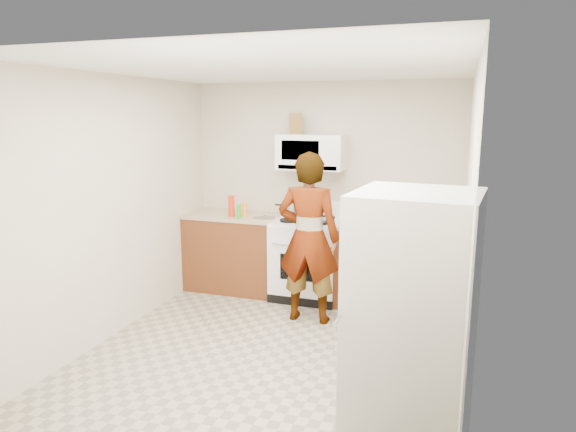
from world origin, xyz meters
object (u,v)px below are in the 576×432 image
at_px(fridge, 411,331).
at_px(gas_range, 308,257).
at_px(microwave, 312,152).
at_px(saucepan, 295,209).
at_px(person, 309,238).
at_px(kettle, 390,215).

bearing_deg(fridge, gas_range, 124.38).
bearing_deg(fridge, microwave, 123.23).
distance_m(gas_range, fridge, 2.97).
bearing_deg(gas_range, saucepan, 143.33).
bearing_deg(fridge, person, 127.89).
distance_m(person, kettle, 1.04).
bearing_deg(kettle, person, -146.90).
xyz_separation_m(gas_range, person, (0.20, -0.66, 0.40)).
bearing_deg(microwave, kettle, -2.92).
distance_m(gas_range, person, 0.80).
relative_size(microwave, kettle, 4.18).
xyz_separation_m(gas_range, kettle, (0.92, 0.08, 0.54)).
distance_m(fridge, saucepan, 3.19).
bearing_deg(fridge, saucepan, 126.36).
bearing_deg(kettle, saucepan, 163.35).
distance_m(microwave, saucepan, 0.72).
relative_size(gas_range, microwave, 1.49).
bearing_deg(kettle, gas_range, 172.22).
relative_size(person, saucepan, 7.82).
height_order(microwave, person, microwave).
bearing_deg(gas_range, kettle, 5.01).
distance_m(gas_range, saucepan, 0.59).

